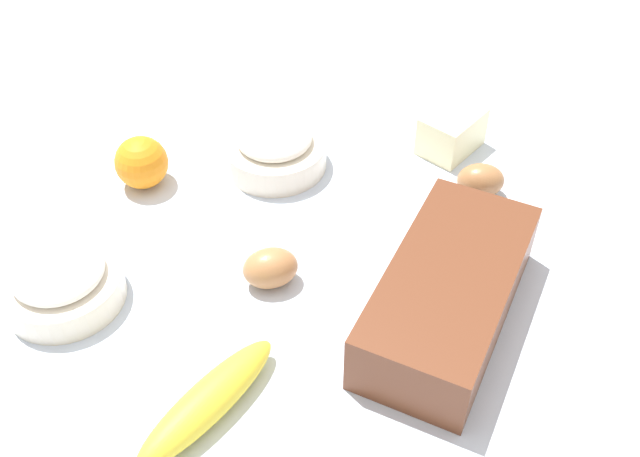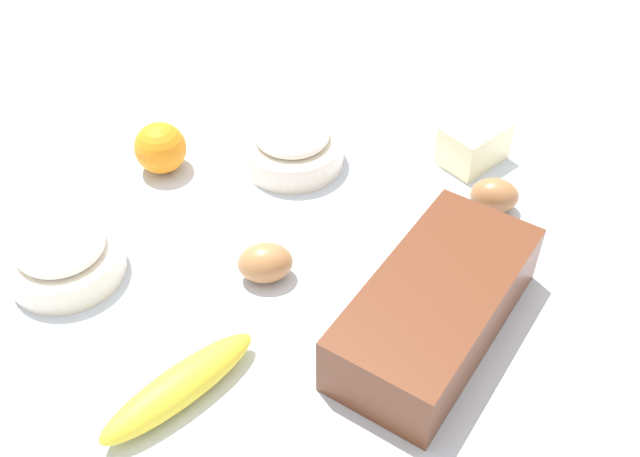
% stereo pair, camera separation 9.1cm
% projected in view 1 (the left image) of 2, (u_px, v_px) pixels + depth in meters
% --- Properties ---
extents(ground_plane, '(2.40, 2.40, 0.02)m').
position_uv_depth(ground_plane, '(320.00, 257.00, 0.94)').
color(ground_plane, silver).
extents(loaf_pan, '(0.29, 0.16, 0.08)m').
position_uv_depth(loaf_pan, '(448.00, 293.00, 0.83)').
color(loaf_pan, brown).
rests_on(loaf_pan, ground_plane).
extents(flour_bowl, '(0.14, 0.14, 0.07)m').
position_uv_depth(flour_bowl, '(275.00, 148.00, 1.04)').
color(flour_bowl, silver).
rests_on(flour_bowl, ground_plane).
extents(sugar_bowl, '(0.14, 0.14, 0.07)m').
position_uv_depth(sugar_bowl, '(61.00, 281.00, 0.86)').
color(sugar_bowl, silver).
rests_on(sugar_bowl, ground_plane).
extents(banana, '(0.19, 0.10, 0.04)m').
position_uv_depth(banana, '(208.00, 401.00, 0.76)').
color(banana, yellow).
rests_on(banana, ground_plane).
extents(orange_fruit, '(0.07, 0.07, 0.07)m').
position_uv_depth(orange_fruit, '(141.00, 162.00, 1.01)').
color(orange_fruit, orange).
rests_on(orange_fruit, ground_plane).
extents(butter_block, '(0.11, 0.09, 0.06)m').
position_uv_depth(butter_block, '(452.00, 132.00, 1.07)').
color(butter_block, '#F4EDB2').
rests_on(butter_block, ground_plane).
extents(egg_near_butter, '(0.08, 0.08, 0.05)m').
position_uv_depth(egg_near_butter, '(270.00, 268.00, 0.88)').
color(egg_near_butter, '#AF7647').
rests_on(egg_near_butter, ground_plane).
extents(egg_beside_bowl, '(0.06, 0.08, 0.05)m').
position_uv_depth(egg_beside_bowl, '(481.00, 180.00, 1.00)').
color(egg_beside_bowl, '#A06B41').
rests_on(egg_beside_bowl, ground_plane).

